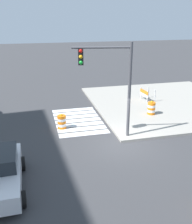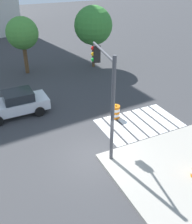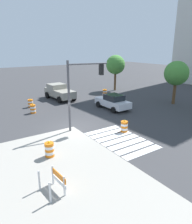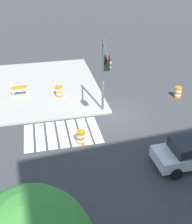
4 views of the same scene
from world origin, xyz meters
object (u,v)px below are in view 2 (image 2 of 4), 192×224
traffic_light_pole (105,83)px  street_tree_streetside_far (22,33)px  street_tree_streetside_mid (93,26)px  sports_car (16,103)px  traffic_barrel_crosswalk_end (116,112)px

traffic_light_pole → street_tree_streetside_far: 13.34m
street_tree_streetside_mid → street_tree_streetside_far: 6.43m
sports_car → traffic_barrel_crosswalk_end: 6.67m
traffic_light_pole → street_tree_streetside_mid: bearing=67.3°
street_tree_streetside_mid → traffic_barrel_crosswalk_end: bearing=-106.9°
traffic_barrel_crosswalk_end → street_tree_streetside_mid: size_ratio=0.18×
sports_car → street_tree_streetside_far: (2.36, 7.39, 2.81)m
sports_car → street_tree_streetside_mid: street_tree_streetside_mid is taller
traffic_light_pole → street_tree_streetside_mid: size_ratio=0.96×
sports_car → traffic_light_pole: (3.60, -5.89, 3.10)m
traffic_light_pole → traffic_barrel_crosswalk_end: bearing=49.6°
street_tree_streetside_far → traffic_light_pole: bearing=-84.7°
traffic_barrel_crosswalk_end → traffic_light_pole: size_ratio=0.19×
traffic_light_pole → street_tree_streetside_mid: 13.17m
traffic_barrel_crosswalk_end → street_tree_streetside_far: street_tree_streetside_far is taller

